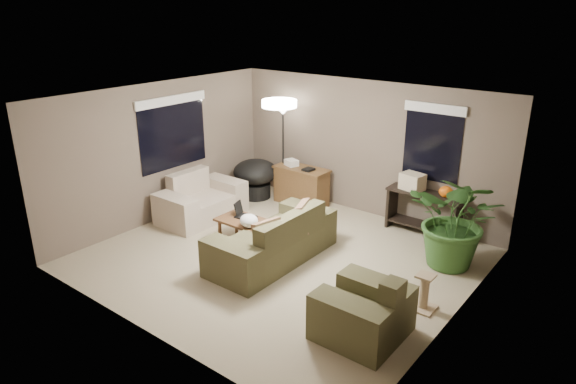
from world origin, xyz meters
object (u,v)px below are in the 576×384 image
Objects in this scene: main_sofa at (275,243)px; papasan_chair at (256,176)px; desk at (301,186)px; loveseat at (200,202)px; cat_scratching_post at (424,294)px; floor_lamp at (283,121)px; coffee_table at (246,224)px; armchair at (364,313)px; console_table at (424,210)px; houseplant at (457,231)px.

main_sofa is 1.93× the size of papasan_chair.
desk is 0.97× the size of papasan_chair.
loveseat reaches higher than papasan_chair.
desk is 4.05m from cat_scratching_post.
floor_lamp is at bearing 33.91° from papasan_chair.
armchair is at bearing -19.48° from coffee_table.
main_sofa is at bearing -54.32° from floor_lamp.
papasan_chair is 1.27m from floor_lamp.
coffee_table is 3.06m from console_table.
armchair is at bearing -17.17° from loveseat.
houseplant reaches higher than papasan_chair.
desk is at bearing 149.74° from cat_scratching_post.
loveseat is 2.01m from desk.
desk is (-3.15, 3.01, 0.08)m from armchair.
floor_lamp is (-3.65, 3.05, 1.30)m from armchair.
console_table is at bearing 4.17° from desk.
papasan_chair is 4.80m from cat_scratching_post.
cat_scratching_post is (1.01, -2.22, -0.22)m from console_table.
coffee_table is 2.00× the size of cat_scratching_post.
loveseat is 2.25m from floor_lamp.
main_sofa is 2.74m from console_table.
cat_scratching_post is at bearing -30.26° from desk.
houseplant is 3.02× the size of cat_scratching_post.
coffee_table is at bearing -79.63° from desk.
armchair is at bearing -109.32° from cat_scratching_post.
main_sofa reaches higher than coffee_table.
armchair is 4.93m from floor_lamp.
console_table is at bearing 101.86° from armchair.
papasan_chair is 4.34m from houseplant.
desk is at bearing -175.83° from console_table.
console_table is 2.60× the size of cat_scratching_post.
loveseat is at bearing 175.81° from cat_scratching_post.
cat_scratching_post is at bearing 3.21° from main_sofa.
armchair is 3.26m from console_table.
cat_scratching_post is (0.13, -1.38, -0.37)m from houseplant.
main_sofa reaches higher than console_table.
loveseat is at bearing 162.83° from armchair.
coffee_table is 3.13m from cat_scratching_post.
loveseat reaches higher than coffee_table.
main_sofa and armchair have the same top height.
main_sofa is at bearing -63.21° from desk.
loveseat is 4.42m from armchair.
coffee_table is 0.52× the size of floor_lamp.
cat_scratching_post is (2.40, 0.13, -0.08)m from main_sofa.
main_sofa is 4.40× the size of cat_scratching_post.
coffee_table is 0.66× the size of houseplant.
loveseat is at bearing -94.34° from papasan_chair.
coffee_table is at bearing 160.52° from armchair.
loveseat is 4.56m from houseplant.
main_sofa is 1.69× the size of console_table.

